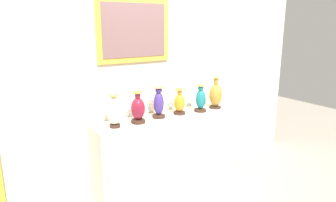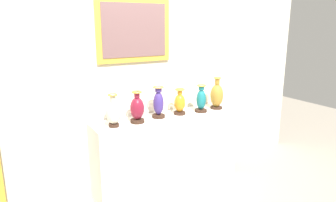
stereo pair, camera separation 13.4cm
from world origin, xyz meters
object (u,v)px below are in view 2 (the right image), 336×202
at_px(vase_ivory, 113,113).
at_px(vase_burgundy, 137,109).
at_px(vase_ochre, 217,96).
at_px(vase_teal, 201,100).
at_px(vase_amber, 180,103).
at_px(vase_indigo, 158,104).

xyz_separation_m(vase_ivory, vase_burgundy, (0.28, 0.00, 0.00)).
relative_size(vase_ivory, vase_ochre, 0.88).
distance_m(vase_ivory, vase_teal, 1.16).
xyz_separation_m(vase_ivory, vase_amber, (0.87, 0.04, -0.02)).
distance_m(vase_indigo, vase_ochre, 0.85).
bearing_deg(vase_ochre, vase_ivory, -179.49).
height_order(vase_burgundy, vase_amber, vase_burgundy).
xyz_separation_m(vase_teal, vase_ochre, (0.27, 0.02, 0.02)).
bearing_deg(vase_indigo, vase_ivory, -175.11).
height_order(vase_ivory, vase_burgundy, same).
bearing_deg(vase_indigo, vase_amber, -2.29).
bearing_deg(vase_burgundy, vase_teal, -0.72).
bearing_deg(vase_ochre, vase_amber, 177.42).
bearing_deg(vase_amber, vase_ivory, -177.50).
relative_size(vase_burgundy, vase_ochre, 0.87).
xyz_separation_m(vase_burgundy, vase_indigo, (0.30, 0.05, 0.01)).
relative_size(vase_indigo, vase_amber, 1.17).
relative_size(vase_amber, vase_ochre, 0.78).
distance_m(vase_amber, vase_teal, 0.30).
distance_m(vase_burgundy, vase_amber, 0.59).
xyz_separation_m(vase_burgundy, vase_amber, (0.59, 0.03, -0.02)).
distance_m(vase_teal, vase_ochre, 0.27).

